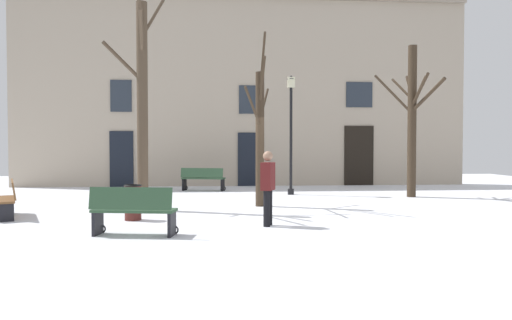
{
  "coord_description": "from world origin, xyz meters",
  "views": [
    {
      "loc": [
        -1.1,
        -12.14,
        1.7
      ],
      "look_at": [
        0.0,
        1.58,
        1.29
      ],
      "focal_mm": 33.18,
      "sensor_mm": 36.0,
      "label": 1
    }
  ],
  "objects": [
    {
      "name": "tree_center",
      "position": [
        0.07,
        1.06,
        2.04
      ],
      "size": [
        0.91,
        2.56,
        4.67
      ],
      "color": "#382B1E",
      "rests_on": "ground"
    },
    {
      "name": "tree_left_of_center",
      "position": [
        -3.1,
        0.55,
        2.92
      ],
      "size": [
        1.79,
        1.98,
        6.12
      ],
      "color": "#4C3D2D",
      "rests_on": "ground"
    },
    {
      "name": "bench_back_to_back_left",
      "position": [
        -1.68,
        5.84,
        0.46
      ],
      "size": [
        1.71,
        0.87,
        0.88
      ],
      "rotation": [
        0.0,
        0.0,
        2.89
      ],
      "color": "#2D4C33",
      "rests_on": "ground"
    },
    {
      "name": "litter_bin",
      "position": [
        -3.05,
        -1.18,
        0.41
      ],
      "size": [
        0.4,
        0.4,
        0.82
      ],
      "color": "#4C1E19",
      "rests_on": "ground"
    },
    {
      "name": "bench_facing_shops",
      "position": [
        -6.13,
        -0.51,
        0.44
      ],
      "size": [
        1.09,
        1.66,
        0.88
      ],
      "rotation": [
        0.0,
        0.0,
        5.12
      ],
      "color": "brown",
      "rests_on": "ground"
    },
    {
      "name": "person_by_shop_door",
      "position": [
        -0.05,
        -2.2,
        0.87
      ],
      "size": [
        0.35,
        0.44,
        1.59
      ],
      "rotation": [
        0.0,
        0.0,
        4.31
      ],
      "color": "black",
      "rests_on": "ground"
    },
    {
      "name": "streetlamp",
      "position": [
        1.43,
        4.21,
        2.53
      ],
      "size": [
        0.3,
        0.3,
        4.16
      ],
      "color": "black",
      "rests_on": "ground"
    },
    {
      "name": "ground_plane",
      "position": [
        0.0,
        0.0,
        0.0
      ],
      "size": [
        30.92,
        30.92,
        0.0
      ],
      "primitive_type": "plane",
      "color": "white"
    },
    {
      "name": "bench_near_lamp",
      "position": [
        -2.7,
        -3.11,
        0.48
      ],
      "size": [
        1.65,
        0.75,
        0.94
      ],
      "rotation": [
        0.0,
        0.0,
        2.98
      ],
      "color": "#2D4C33",
      "rests_on": "ground"
    },
    {
      "name": "tree_foreground",
      "position": [
        5.32,
        3.1,
        2.69
      ],
      "size": [
        1.57,
        2.31,
        5.03
      ],
      "color": "#382B1E",
      "rests_on": "ground"
    },
    {
      "name": "building_facade",
      "position": [
        0.01,
        8.1,
        4.2
      ],
      "size": [
        19.33,
        0.6,
        8.29
      ],
      "color": "tan",
      "rests_on": "ground"
    }
  ]
}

